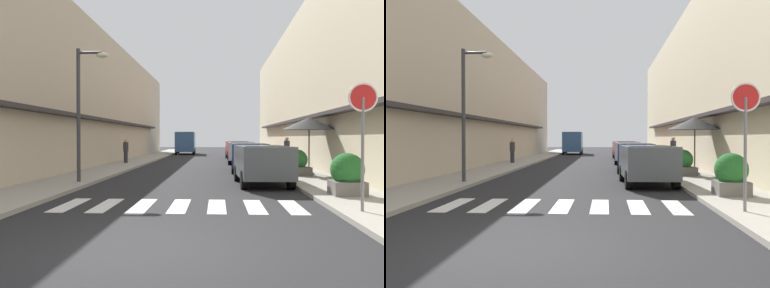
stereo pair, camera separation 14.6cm
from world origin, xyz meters
TOP-DOWN VIEW (x-y plane):
  - ground_plane at (0.00, 19.15)m, footprint 105.35×105.35m
  - sidewalk_left at (-4.81, 19.15)m, footprint 2.33×67.04m
  - sidewalk_right at (4.81, 19.15)m, footprint 2.33×67.04m
  - building_row_left at (-8.47, 20.55)m, footprint 5.50×45.10m
  - building_row_right at (8.47, 20.55)m, footprint 5.50×45.10m
  - crosswalk at (-0.00, 4.33)m, footprint 6.15×2.20m
  - parked_car_near at (2.60, 9.20)m, footprint 1.95×4.04m
  - parked_car_mid at (2.60, 15.15)m, footprint 1.95×4.39m
  - parked_car_far at (2.60, 21.85)m, footprint 1.95×4.52m
  - parked_car_distant at (2.60, 28.10)m, footprint 1.92×4.14m
  - delivery_van at (-2.45, 37.92)m, footprint 2.12×5.45m
  - round_street_sign at (4.16, 3.20)m, footprint 0.65×0.07m
  - street_lamp at (-3.98, 8.88)m, footprint 1.19×0.28m
  - cafe_umbrella at (5.07, 12.68)m, footprint 2.49×2.49m
  - planter_corner at (4.65, 5.83)m, footprint 0.94×0.94m
  - planter_midblock at (4.44, 12.13)m, footprint 1.09×1.09m
  - pedestrian_walking_near at (4.96, 17.96)m, footprint 0.34×0.34m
  - pedestrian_walking_far at (-5.00, 20.40)m, footprint 0.34×0.34m

SIDE VIEW (x-z plane):
  - ground_plane at x=0.00m, z-range 0.00..0.00m
  - crosswalk at x=0.00m, z-range 0.00..0.01m
  - sidewalk_left at x=-4.81m, z-range 0.00..0.12m
  - sidewalk_right at x=4.81m, z-range 0.00..0.12m
  - planter_midblock at x=4.44m, z-range 0.05..1.17m
  - planter_corner at x=4.65m, z-range 0.10..1.30m
  - parked_car_near at x=2.60m, z-range 0.19..1.66m
  - parked_car_distant at x=2.60m, z-range 0.19..1.66m
  - parked_car_mid at x=2.60m, z-range 0.19..1.66m
  - parked_car_far at x=2.60m, z-range 0.19..1.66m
  - pedestrian_walking_far at x=-5.00m, z-range 0.15..1.70m
  - pedestrian_walking_near at x=4.96m, z-range 0.16..1.85m
  - delivery_van at x=-2.45m, z-range 0.22..2.59m
  - round_street_sign at x=4.16m, z-range 0.88..3.72m
  - cafe_umbrella at x=5.07m, z-range 1.10..3.64m
  - street_lamp at x=-3.98m, z-range 0.70..5.62m
  - building_row_left at x=-8.47m, z-range 0.00..8.32m
  - building_row_right at x=8.47m, z-range 0.00..9.68m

